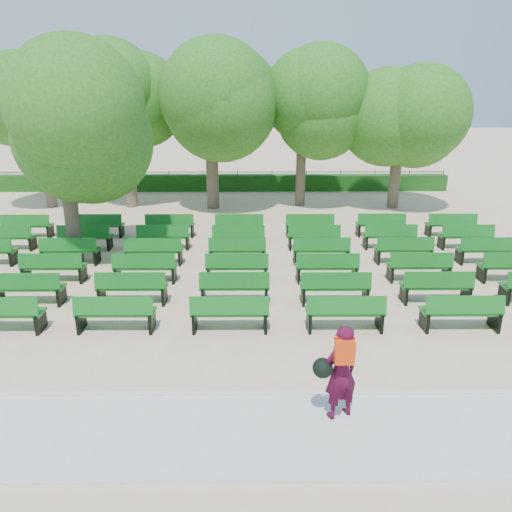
% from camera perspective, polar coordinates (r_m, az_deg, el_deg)
% --- Properties ---
extents(ground, '(120.00, 120.00, 0.00)m').
position_cam_1_polar(ground, '(15.71, -7.16, -2.64)').
color(ground, '#D2AD8B').
extents(paving, '(30.00, 2.20, 0.06)m').
position_cam_1_polar(paving, '(9.29, -12.47, -19.38)').
color(paving, silver).
rests_on(paving, ground).
extents(curb, '(30.00, 0.12, 0.10)m').
position_cam_1_polar(curb, '(10.19, -11.17, -15.33)').
color(curb, silver).
rests_on(curb, ground).
extents(hedge, '(26.00, 0.70, 0.90)m').
position_cam_1_polar(hedge, '(29.06, -4.13, 8.35)').
color(hedge, '#174C13').
rests_on(hedge, ground).
extents(fence, '(26.00, 0.10, 1.02)m').
position_cam_1_polar(fence, '(29.54, -4.07, 7.63)').
color(fence, black).
rests_on(fence, ground).
extents(tree_line, '(21.80, 6.80, 7.04)m').
position_cam_1_polar(tree_line, '(25.24, -4.66, 5.69)').
color(tree_line, '#30701E').
rests_on(tree_line, ground).
extents(bench_array, '(1.92, 0.61, 1.20)m').
position_cam_1_polar(bench_array, '(16.18, -2.22, -1.48)').
color(bench_array, '#11661B').
rests_on(bench_array, ground).
extents(tree_among, '(5.03, 5.03, 6.70)m').
position_cam_1_polar(tree_among, '(17.39, -21.39, 13.32)').
color(tree_among, brown).
rests_on(tree_among, ground).
extents(person, '(0.90, 0.66, 1.79)m').
position_cam_1_polar(person, '(9.07, 9.54, -12.83)').
color(person, '#410921').
rests_on(person, ground).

